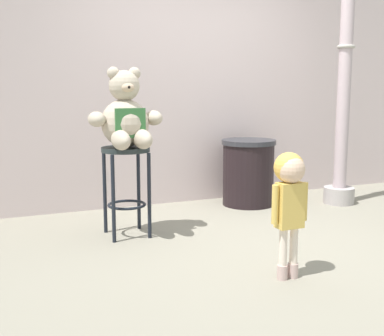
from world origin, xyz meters
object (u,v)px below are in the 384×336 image
(child_walking, at_px, (290,188))
(trash_bin, at_px, (248,172))
(lamppost, at_px, (344,97))
(teddy_bear, at_px, (126,118))
(bar_stool_with_teddy, at_px, (126,172))

(child_walking, height_order, trash_bin, child_walking)
(child_walking, bearing_deg, trash_bin, -66.28)
(child_walking, height_order, lamppost, lamppost)
(teddy_bear, height_order, child_walking, teddy_bear)
(teddy_bear, xyz_separation_m, child_walking, (0.72, -1.34, -0.40))
(teddy_bear, distance_m, lamppost, 2.51)
(child_walking, bearing_deg, lamppost, -91.34)
(teddy_bear, bearing_deg, bar_stool_with_teddy, 90.00)
(trash_bin, relative_size, lamppost, 0.24)
(teddy_bear, bearing_deg, trash_bin, 22.48)
(bar_stool_with_teddy, xyz_separation_m, trash_bin, (1.53, 0.60, -0.19))
(bar_stool_with_teddy, distance_m, lamppost, 2.58)
(child_walking, bearing_deg, bar_stool_with_teddy, -16.25)
(trash_bin, distance_m, lamppost, 1.31)
(bar_stool_with_teddy, bearing_deg, child_walking, -62.26)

